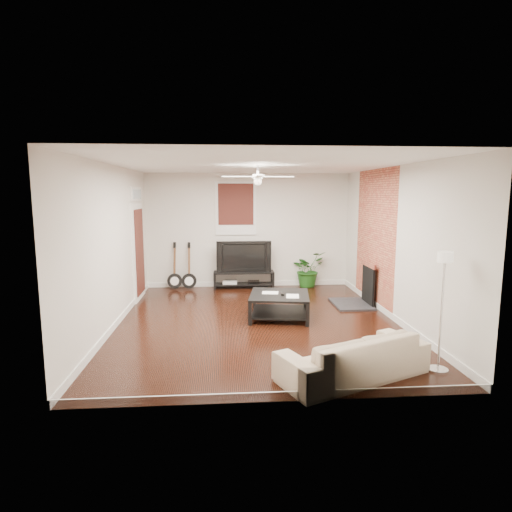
{
  "coord_description": "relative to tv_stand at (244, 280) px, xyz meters",
  "views": [
    {
      "loc": [
        -0.59,
        -7.38,
        2.31
      ],
      "look_at": [
        0.0,
        0.4,
        1.15
      ],
      "focal_mm": 29.53,
      "sensor_mm": 36.0,
      "label": 1
    }
  ],
  "objects": [
    {
      "name": "floor_lamp",
      "position": [
        2.32,
        -5.09,
        0.59
      ],
      "size": [
        0.35,
        0.35,
        1.59
      ],
      "primitive_type": null,
      "rotation": [
        0.0,
        0.0,
        0.41
      ],
      "color": "silver",
      "rests_on": "floor"
    },
    {
      "name": "brick_accent",
      "position": [
        2.61,
        -1.78,
        1.19
      ],
      "size": [
        0.02,
        2.2,
        2.8
      ],
      "primitive_type": "cube",
      "color": "#B14939",
      "rests_on": "floor"
    },
    {
      "name": "guitar_right",
      "position": [
        -1.33,
        -0.06,
        0.37
      ],
      "size": [
        0.36,
        0.25,
        1.16
      ],
      "primitive_type": null,
      "rotation": [
        0.0,
        0.0,
        0.0
      ],
      "color": "black",
      "rests_on": "floor"
    },
    {
      "name": "sofa",
      "position": [
        1.14,
        -5.19,
        0.08
      ],
      "size": [
        2.09,
        1.48,
        0.57
      ],
      "primitive_type": "imported",
      "rotation": [
        0.0,
        0.0,
        3.55
      ],
      "color": "tan",
      "rests_on": "floor"
    },
    {
      "name": "ceiling_fan",
      "position": [
        0.12,
        -2.78,
        2.39
      ],
      "size": [
        1.24,
        1.24,
        0.32
      ],
      "primitive_type": null,
      "color": "white",
      "rests_on": "ceiling"
    },
    {
      "name": "window_back",
      "position": [
        -0.18,
        0.19,
        1.74
      ],
      "size": [
        1.0,
        0.06,
        1.3
      ],
      "primitive_type": "cube",
      "color": "#3C1410",
      "rests_on": "wall_back"
    },
    {
      "name": "door_left",
      "position": [
        -2.34,
        -0.88,
        1.04
      ],
      "size": [
        0.08,
        1.0,
        2.5
      ],
      "primitive_type": "cube",
      "color": "white",
      "rests_on": "wall_left"
    },
    {
      "name": "room",
      "position": [
        0.12,
        -2.78,
        1.19
      ],
      "size": [
        5.01,
        6.01,
        2.81
      ],
      "color": "black",
      "rests_on": "ground"
    },
    {
      "name": "fireplace",
      "position": [
        2.32,
        -1.78,
        0.25
      ],
      "size": [
        0.8,
        1.1,
        0.92
      ],
      "primitive_type": "cube",
      "color": "black",
      "rests_on": "floor"
    },
    {
      "name": "guitar_left",
      "position": [
        -1.68,
        -0.03,
        0.37
      ],
      "size": [
        0.38,
        0.29,
        1.16
      ],
      "primitive_type": null,
      "rotation": [
        0.0,
        0.0,
        -0.1
      ],
      "color": "black",
      "rests_on": "floor"
    },
    {
      "name": "potted_plant",
      "position": [
        1.61,
        0.04,
        0.24
      ],
      "size": [
        1.05,
        1.01,
        0.89
      ],
      "primitive_type": "imported",
      "rotation": [
        0.0,
        0.0,
        0.58
      ],
      "color": "#1C5317",
      "rests_on": "floor"
    },
    {
      "name": "coffee_table",
      "position": [
        0.55,
        -2.55,
        0.02
      ],
      "size": [
        1.23,
        1.23,
        0.45
      ],
      "primitive_type": "cube",
      "rotation": [
        0.0,
        0.0,
        -0.16
      ],
      "color": "black",
      "rests_on": "floor"
    },
    {
      "name": "tv_stand",
      "position": [
        0.0,
        0.0,
        0.0
      ],
      "size": [
        1.48,
        0.39,
        0.41
      ],
      "primitive_type": "cube",
      "color": "black",
      "rests_on": "floor"
    },
    {
      "name": "tv",
      "position": [
        0.0,
        0.02,
        0.59
      ],
      "size": [
        1.32,
        0.17,
        0.76
      ],
      "primitive_type": "imported",
      "color": "black",
      "rests_on": "tv_stand"
    }
  ]
}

